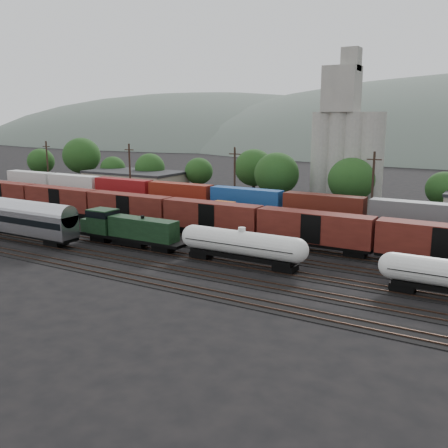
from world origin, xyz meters
The scene contains 12 objects.
ground centered at (0.00, 0.00, 0.00)m, with size 600.00×600.00×0.00m, color black.
tracks centered at (0.00, 0.00, 0.05)m, with size 180.00×33.20×0.20m.
green_locomotive centered at (-13.39, -5.00, 2.53)m, with size 16.71×2.95×4.42m.
tank_car_a centered at (4.15, -5.00, 2.55)m, with size 16.27×2.91×4.27m.
passenger_coach centered at (-30.58, -10.00, 3.40)m, with size 24.52×3.02×5.57m.
orange_locomotive centered at (-3.30, 10.00, 2.37)m, with size 16.53×2.75×4.13m.
boxcar_string centered at (-13.86, 5.00, 3.12)m, with size 122.80×2.90×4.20m.
container_wall centered at (-9.81, 15.00, 2.82)m, with size 160.00×2.60×5.80m.
grain_silo centered at (3.28, 36.00, 11.26)m, with size 13.40×5.00×29.00m.
industrial_sheds centered at (6.63, 35.25, 2.56)m, with size 119.38×17.26×5.10m.
tree_band centered at (8.43, 37.90, 6.93)m, with size 164.52×20.19×13.30m.
utility_poles centered at (0.00, 22.00, 6.21)m, with size 122.20×0.36×12.00m.
Camera 1 is at (30.76, -54.09, 16.70)m, focal length 40.00 mm.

